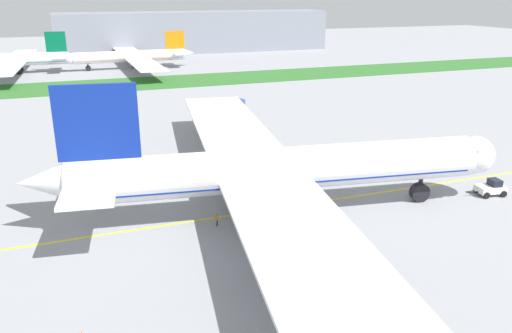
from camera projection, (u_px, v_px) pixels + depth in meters
name	position (u px, v px, depth m)	size (l,w,h in m)	color
ground_plane	(262.00, 220.00, 62.75)	(600.00, 600.00, 0.00)	gray
apron_taxi_line	(255.00, 212.00, 65.02)	(280.00, 0.36, 0.01)	yellow
grass_median_strip	(139.00, 83.00, 155.59)	(320.00, 24.00, 0.10)	#2D6628
airliner_foreground	(274.00, 170.00, 62.48)	(59.46, 96.66, 17.21)	white
pushback_tug	(491.00, 188.00, 70.14)	(5.64, 3.08, 2.23)	white
ground_crew_wingwalker_port	(217.00, 218.00, 60.86)	(0.38, 0.51, 1.55)	black
service_truck_baggage_loader	(233.00, 106.00, 117.93)	(6.03, 4.06, 2.88)	#33478C
parked_airliner_far_right	(11.00, 60.00, 172.70)	(44.90, 71.99, 13.72)	white
parked_airliner_far_outer	(133.00, 56.00, 184.14)	(46.39, 74.94, 12.93)	white
terminal_building	(196.00, 32.00, 235.21)	(123.74, 20.00, 18.00)	gray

